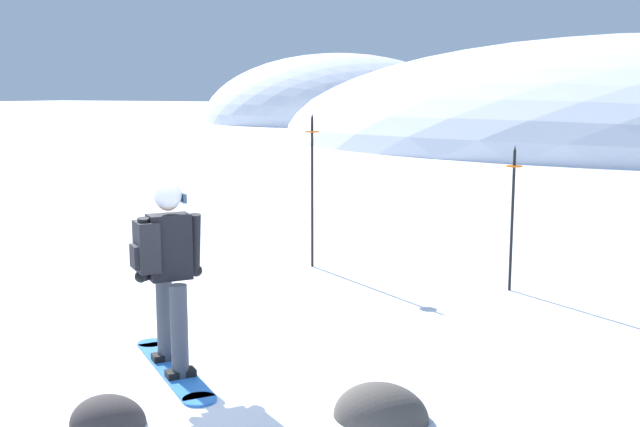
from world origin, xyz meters
name	(u,v)px	position (x,y,z in m)	size (l,w,h in m)	color
ground_plane	(165,373)	(0.00, 0.00, 0.00)	(300.00, 300.00, 0.00)	white
ridge_peak_far	(337,122)	(-22.35, 51.09, 0.00)	(22.12, 19.91, 10.93)	white
snowboarder_main	(167,271)	(0.01, 0.07, 0.92)	(1.52, 1.22, 1.71)	blue
piste_marker_near	(513,208)	(2.10, 4.26, 1.05)	(0.20, 0.20, 1.83)	black
piste_marker_far	(312,181)	(-0.73, 4.34, 1.24)	(0.20, 0.20, 2.18)	black
rock_mid	(108,424)	(0.28, -1.04, 0.00)	(0.61, 0.52, 0.43)	#383333
rock_small	(381,418)	(2.08, -0.02, 0.00)	(0.75, 0.64, 0.53)	#4C4742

